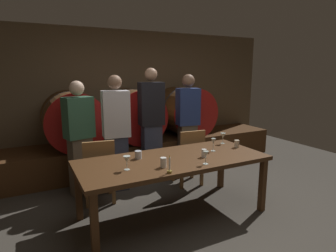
{
  "coord_description": "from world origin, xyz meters",
  "views": [
    {
      "loc": [
        -1.74,
        -2.59,
        1.76
      ],
      "look_at": [
        -0.15,
        0.48,
        1.08
      ],
      "focal_mm": 30.09,
      "sensor_mm": 36.0,
      "label": 1
    }
  ],
  "objects_px": {
    "guest_center_right": "(151,123)",
    "candle_center": "(170,168)",
    "wine_barrel_center": "(133,115)",
    "cup_center_left": "(163,162)",
    "chair_left": "(99,168)",
    "guest_far_right": "(188,122)",
    "guest_far_left": "(80,138)",
    "wine_glass_center_left": "(206,155)",
    "wine_glass_far_left": "(127,160)",
    "cup_far_left": "(138,155)",
    "wine_barrel_right": "(184,111)",
    "guest_center_left": "(116,133)",
    "cup_center_right": "(204,153)",
    "wine_barrel_left": "(72,120)",
    "wine_glass_center_right": "(213,142)",
    "chair_right": "(189,155)",
    "dining_table": "(173,164)",
    "cup_far_right": "(237,144)",
    "wine_glass_far_right": "(223,136)"
  },
  "relations": [
    {
      "from": "guest_center_right",
      "to": "candle_center",
      "type": "height_order",
      "value": "guest_center_right"
    },
    {
      "from": "wine_barrel_center",
      "to": "cup_center_left",
      "type": "xyz_separation_m",
      "value": [
        -0.45,
        -2.15,
        -0.18
      ]
    },
    {
      "from": "chair_left",
      "to": "guest_far_right",
      "type": "bearing_deg",
      "value": -153.85
    },
    {
      "from": "guest_far_left",
      "to": "wine_glass_center_left",
      "type": "height_order",
      "value": "guest_far_left"
    },
    {
      "from": "guest_far_left",
      "to": "wine_glass_far_left",
      "type": "height_order",
      "value": "guest_far_left"
    },
    {
      "from": "guest_far_left",
      "to": "cup_far_left",
      "type": "distance_m",
      "value": 1.08
    },
    {
      "from": "wine_barrel_right",
      "to": "wine_glass_far_left",
      "type": "relative_size",
      "value": 6.35
    },
    {
      "from": "guest_center_left",
      "to": "cup_center_right",
      "type": "distance_m",
      "value": 1.39
    },
    {
      "from": "guest_far_left",
      "to": "candle_center",
      "type": "bearing_deg",
      "value": 96.75
    },
    {
      "from": "wine_barrel_left",
      "to": "guest_far_left",
      "type": "bearing_deg",
      "value": -92.35
    },
    {
      "from": "wine_glass_center_right",
      "to": "cup_far_left",
      "type": "relative_size",
      "value": 1.77
    },
    {
      "from": "guest_far_right",
      "to": "cup_center_left",
      "type": "height_order",
      "value": "guest_far_right"
    },
    {
      "from": "guest_center_left",
      "to": "guest_center_right",
      "type": "bearing_deg",
      "value": -158.79
    },
    {
      "from": "cup_far_left",
      "to": "cup_center_left",
      "type": "relative_size",
      "value": 0.88
    },
    {
      "from": "wine_barrel_center",
      "to": "chair_right",
      "type": "xyz_separation_m",
      "value": [
        0.45,
        -1.22,
        -0.48
      ]
    },
    {
      "from": "guest_center_right",
      "to": "cup_far_left",
      "type": "relative_size",
      "value": 18.96
    },
    {
      "from": "guest_center_right",
      "to": "wine_glass_far_left",
      "type": "xyz_separation_m",
      "value": [
        -0.88,
        -1.35,
        -0.09
      ]
    },
    {
      "from": "wine_glass_center_left",
      "to": "guest_center_right",
      "type": "bearing_deg",
      "value": 88.57
    },
    {
      "from": "dining_table",
      "to": "cup_center_left",
      "type": "distance_m",
      "value": 0.35
    },
    {
      "from": "wine_barrel_left",
      "to": "guest_center_right",
      "type": "xyz_separation_m",
      "value": [
        1.11,
        -0.7,
        -0.04
      ]
    },
    {
      "from": "wine_barrel_left",
      "to": "cup_center_left",
      "type": "height_order",
      "value": "wine_barrel_left"
    },
    {
      "from": "cup_center_left",
      "to": "wine_glass_center_left",
      "type": "bearing_deg",
      "value": -14.91
    },
    {
      "from": "cup_center_left",
      "to": "wine_barrel_center",
      "type": "bearing_deg",
      "value": 78.1
    },
    {
      "from": "guest_far_right",
      "to": "wine_glass_center_right",
      "type": "xyz_separation_m",
      "value": [
        -0.38,
        -1.28,
        -0.03
      ]
    },
    {
      "from": "guest_center_left",
      "to": "wine_glass_far_left",
      "type": "relative_size",
      "value": 11.24
    },
    {
      "from": "wine_barrel_left",
      "to": "guest_far_right",
      "type": "distance_m",
      "value": 1.94
    },
    {
      "from": "chair_left",
      "to": "guest_far_left",
      "type": "xyz_separation_m",
      "value": [
        -0.15,
        0.4,
        0.34
      ]
    },
    {
      "from": "wine_glass_center_right",
      "to": "cup_far_right",
      "type": "relative_size",
      "value": 1.66
    },
    {
      "from": "guest_far_right",
      "to": "wine_glass_far_right",
      "type": "height_order",
      "value": "guest_far_right"
    },
    {
      "from": "wine_barrel_left",
      "to": "cup_far_left",
      "type": "distance_m",
      "value": 1.82
    },
    {
      "from": "candle_center",
      "to": "cup_center_left",
      "type": "relative_size",
      "value": 1.77
    },
    {
      "from": "chair_right",
      "to": "wine_glass_center_right",
      "type": "distance_m",
      "value": 0.77
    },
    {
      "from": "chair_right",
      "to": "wine_barrel_right",
      "type": "bearing_deg",
      "value": -111.16
    },
    {
      "from": "wine_barrel_right",
      "to": "candle_center",
      "type": "xyz_separation_m",
      "value": [
        -1.54,
        -2.34,
        -0.19
      ]
    },
    {
      "from": "wine_glass_far_left",
      "to": "cup_far_left",
      "type": "height_order",
      "value": "wine_glass_far_left"
    },
    {
      "from": "wine_barrel_left",
      "to": "wine_barrel_center",
      "type": "xyz_separation_m",
      "value": [
        1.06,
        0.0,
        0.0
      ]
    },
    {
      "from": "guest_center_left",
      "to": "cup_far_left",
      "type": "xyz_separation_m",
      "value": [
        -0.01,
        -0.88,
        -0.09
      ]
    },
    {
      "from": "chair_left",
      "to": "cup_far_left",
      "type": "xyz_separation_m",
      "value": [
        0.35,
        -0.55,
        0.29
      ]
    },
    {
      "from": "wine_barrel_left",
      "to": "wine_glass_center_left",
      "type": "height_order",
      "value": "wine_barrel_left"
    },
    {
      "from": "wine_barrel_left",
      "to": "cup_far_right",
      "type": "distance_m",
      "value": 2.65
    },
    {
      "from": "guest_center_right",
      "to": "wine_glass_far_right",
      "type": "height_order",
      "value": "guest_center_right"
    },
    {
      "from": "wine_barrel_right",
      "to": "cup_far_left",
      "type": "distance_m",
      "value": 2.41
    },
    {
      "from": "wine_barrel_left",
      "to": "wine_glass_far_left",
      "type": "xyz_separation_m",
      "value": [
        0.22,
        -2.05,
        -0.13
      ]
    },
    {
      "from": "candle_center",
      "to": "cup_far_right",
      "type": "height_order",
      "value": "candle_center"
    },
    {
      "from": "wine_barrel_center",
      "to": "guest_far_left",
      "type": "bearing_deg",
      "value": -143.94
    },
    {
      "from": "wine_barrel_center",
      "to": "dining_table",
      "type": "relative_size",
      "value": 0.42
    },
    {
      "from": "cup_far_right",
      "to": "guest_center_left",
      "type": "bearing_deg",
      "value": 143.12
    },
    {
      "from": "wine_barrel_left",
      "to": "wine_glass_far_left",
      "type": "height_order",
      "value": "wine_barrel_left"
    },
    {
      "from": "wine_glass_far_left",
      "to": "cup_far_right",
      "type": "relative_size",
      "value": 1.49
    },
    {
      "from": "dining_table",
      "to": "wine_barrel_left",
      "type": "bearing_deg",
      "value": 113.7
    }
  ]
}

